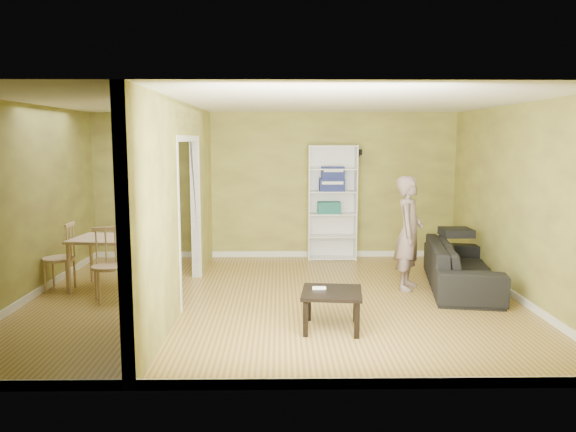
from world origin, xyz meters
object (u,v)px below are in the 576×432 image
object	(u,v)px
person	(409,223)
coffee_table	(332,297)
dining_table	(116,243)
chair_far	(136,249)
sofa	(462,259)
chair_near	(109,265)
bookshelf	(332,202)
chair_left	(59,257)

from	to	relation	value
person	coffee_table	bearing A→B (deg)	165.95
dining_table	chair_far	distance (m)	0.72
sofa	chair_near	distance (m)	4.91
bookshelf	chair_far	bearing A→B (deg)	-156.76
sofa	coffee_table	distance (m)	2.68
sofa	dining_table	distance (m)	4.95
person	chair_near	xyz separation A→B (m)	(-4.10, -0.55, -0.46)
person	chair_left	world-z (taller)	person
bookshelf	coffee_table	world-z (taller)	bookshelf
person	chair_near	distance (m)	4.16
coffee_table	dining_table	distance (m)	3.43
chair_left	sofa	bearing A→B (deg)	89.49
dining_table	chair_left	size ratio (longest dim) A/B	1.23
sofa	person	bearing A→B (deg)	102.32
coffee_table	chair_near	bearing A→B (deg)	157.66
chair_near	dining_table	bearing A→B (deg)	71.56
dining_table	chair_left	distance (m)	0.81
sofa	coffee_table	bearing A→B (deg)	140.75
person	bookshelf	size ratio (longest dim) A/B	0.94
coffee_table	sofa	bearing A→B (deg)	40.75
person	dining_table	xyz separation A→B (m)	(-4.17, 0.06, -0.29)
dining_table	coffee_table	bearing A→B (deg)	-31.40
sofa	bookshelf	distance (m)	2.72
chair_far	bookshelf	bearing A→B (deg)	-151.96
person	dining_table	size ratio (longest dim) A/B	1.60
chair_near	bookshelf	bearing A→B (deg)	14.62
chair_far	coffee_table	bearing A→B (deg)	143.71
chair_near	chair_left	bearing A→B (deg)	123.18
chair_left	chair_far	size ratio (longest dim) A/B	1.09
bookshelf	chair_near	size ratio (longest dim) A/B	2.08
person	chair_left	distance (m)	4.98
person	bookshelf	distance (m)	2.28
chair_near	person	bearing A→B (deg)	-17.35
coffee_table	chair_left	world-z (taller)	chair_left
coffee_table	bookshelf	bearing A→B (deg)	84.77
bookshelf	chair_left	size ratio (longest dim) A/B	2.09
dining_table	chair_near	bearing A→B (deg)	-83.48
sofa	chair_near	xyz separation A→B (m)	(-4.87, -0.58, 0.06)
dining_table	chair_near	xyz separation A→B (m)	(0.07, -0.61, -0.18)
dining_table	chair_far	size ratio (longest dim) A/B	1.34
sofa	person	size ratio (longest dim) A/B	1.18
bookshelf	sofa	bearing A→B (deg)	-50.83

